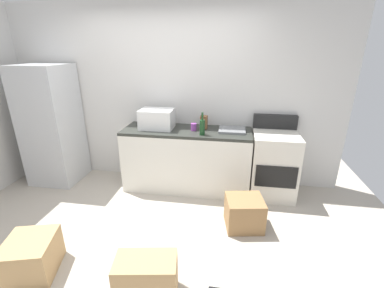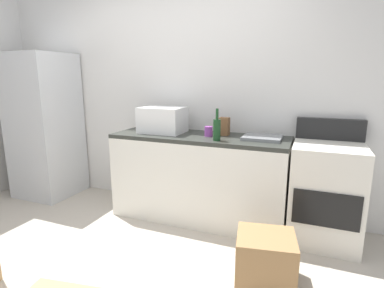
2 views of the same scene
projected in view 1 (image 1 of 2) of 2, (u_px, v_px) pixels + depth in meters
name	position (u px, v px, depth m)	size (l,w,h in m)	color
ground_plane	(142.00, 238.00, 2.89)	(6.00, 6.00, 0.00)	#B2A899
wall_back	(171.00, 96.00, 3.87)	(5.00, 0.10, 2.60)	silver
kitchen_counter	(187.00, 159.00, 3.80)	(1.80, 0.60, 0.90)	silver
refrigerator	(52.00, 125.00, 3.91)	(0.68, 0.66, 1.76)	silver
stove_oven	(273.00, 164.00, 3.62)	(0.60, 0.61, 1.10)	silver
microwave	(157.00, 119.00, 3.68)	(0.46, 0.34, 0.27)	white
sink_basin	(232.00, 130.00, 3.59)	(0.36, 0.32, 0.03)	slate
wine_bottle	(202.00, 127.00, 3.40)	(0.07, 0.07, 0.30)	#193F1E
coffee_mug	(194.00, 127.00, 3.60)	(0.08, 0.08, 0.10)	purple
knife_block	(204.00, 122.00, 3.68)	(0.10, 0.10, 0.18)	brown
cardboard_box_large	(31.00, 256.00, 2.40)	(0.42, 0.45, 0.35)	tan
cardboard_box_medium	(244.00, 213.00, 3.02)	(0.42, 0.38, 0.36)	olive
cardboard_box_small	(147.00, 279.00, 2.15)	(0.50, 0.28, 0.39)	tan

